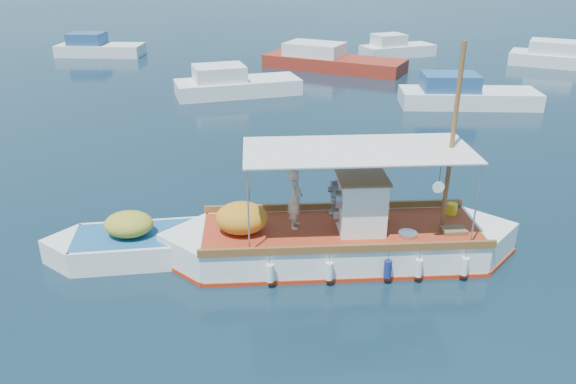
{
  "coord_description": "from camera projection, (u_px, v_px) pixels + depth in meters",
  "views": [
    {
      "loc": [
        -0.98,
        -12.7,
        7.38
      ],
      "look_at": [
        -1.59,
        0.0,
        1.75
      ],
      "focal_mm": 35.0,
      "sensor_mm": 36.0,
      "label": 1
    }
  ],
  "objects": [
    {
      "name": "ground",
      "position": [
        349.0,
        255.0,
        14.54
      ],
      "size": [
        160.0,
        160.0,
        0.0
      ],
      "primitive_type": "plane",
      "color": "black",
      "rests_on": "ground"
    },
    {
      "name": "fishing_caique",
      "position": [
        338.0,
        241.0,
        14.23
      ],
      "size": [
        9.15,
        3.18,
        5.61
      ],
      "rotation": [
        0.0,
        0.0,
        0.11
      ],
      "color": "white",
      "rests_on": "ground"
    },
    {
      "name": "dinghy",
      "position": [
        159.0,
        245.0,
        14.4
      ],
      "size": [
        5.86,
        2.43,
        1.45
      ],
      "rotation": [
        0.0,
        0.0,
        0.18
      ],
      "color": "white",
      "rests_on": "ground"
    },
    {
      "name": "bg_boat_nw",
      "position": [
        234.0,
        86.0,
        29.85
      ],
      "size": [
        6.94,
        4.47,
        1.8
      ],
      "rotation": [
        0.0,
        0.0,
        0.35
      ],
      "color": "silver",
      "rests_on": "ground"
    },
    {
      "name": "bg_boat_n",
      "position": [
        330.0,
        61.0,
        35.99
      ],
      "size": [
        9.38,
        6.17,
        1.8
      ],
      "rotation": [
        0.0,
        0.0,
        -0.41
      ],
      "color": "maroon",
      "rests_on": "ground"
    },
    {
      "name": "bg_boat_ne",
      "position": [
        464.0,
        96.0,
        27.76
      ],
      "size": [
        6.69,
        2.26,
        1.8
      ],
      "rotation": [
        0.0,
        0.0,
        0.01
      ],
      "color": "silver",
      "rests_on": "ground"
    },
    {
      "name": "bg_boat_e",
      "position": [
        567.0,
        59.0,
        36.78
      ],
      "size": [
        7.88,
        5.41,
        1.8
      ],
      "rotation": [
        0.0,
        0.0,
        -0.42
      ],
      "color": "silver",
      "rests_on": "ground"
    },
    {
      "name": "bg_boat_far_w",
      "position": [
        98.0,
        49.0,
        40.39
      ],
      "size": [
        6.03,
        2.35,
        1.8
      ],
      "rotation": [
        0.0,
        0.0,
        -0.01
      ],
      "color": "silver",
      "rests_on": "ground"
    },
    {
      "name": "bg_boat_far_n",
      "position": [
        396.0,
        50.0,
        40.06
      ],
      "size": [
        5.61,
        3.99,
        1.8
      ],
      "rotation": [
        0.0,
        0.0,
        0.42
      ],
      "color": "silver",
      "rests_on": "ground"
    }
  ]
}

